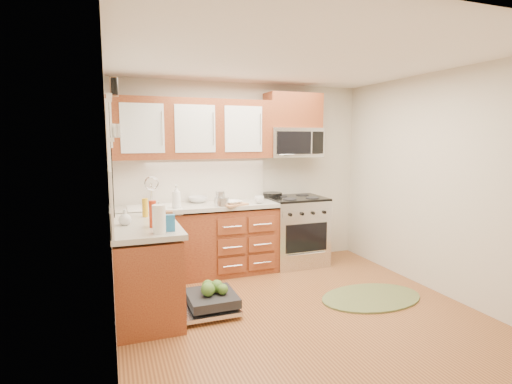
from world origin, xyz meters
name	(u,v)px	position (x,y,z in m)	size (l,w,h in m)	color
floor	(297,311)	(0.00, 0.00, 0.00)	(3.50, 3.50, 0.00)	brown
ceiling	(301,59)	(0.00, 0.00, 2.50)	(3.50, 3.50, 0.00)	white
wall_back	(242,175)	(0.00, 1.75, 1.25)	(3.50, 0.04, 2.50)	beige
wall_front	(435,228)	(0.00, -1.75, 1.25)	(3.50, 0.04, 2.50)	beige
wall_left	(110,200)	(-1.75, 0.00, 1.25)	(0.04, 3.50, 2.50)	beige
wall_right	(437,183)	(1.75, 0.00, 1.25)	(0.04, 3.50, 2.50)	beige
base_cabinet_back	(197,243)	(-0.73, 1.45, 0.42)	(2.05, 0.60, 0.85)	#5C1C14
base_cabinet_left	(145,272)	(-1.45, 0.52, 0.42)	(0.60, 1.25, 0.85)	#5C1C14
countertop_back	(196,207)	(-0.72, 1.44, 0.90)	(2.07, 0.64, 0.05)	#9E9A90
countertop_left	(144,226)	(-1.44, 0.53, 0.90)	(0.64, 1.27, 0.05)	#9E9A90
backsplash_back	(191,180)	(-0.73, 1.74, 1.21)	(2.05, 0.02, 0.57)	silver
backsplash_left	(111,196)	(-1.74, 0.52, 1.21)	(0.02, 1.25, 0.57)	silver
upper_cabinets	(192,129)	(-0.73, 1.57, 1.88)	(2.05, 0.35, 0.75)	#5C1C14
cabinet_over_mw	(293,111)	(0.68, 1.57, 2.13)	(0.76, 0.35, 0.47)	#5C1C14
range	(296,231)	(0.68, 1.43, 0.47)	(0.76, 0.64, 0.95)	silver
microwave	(293,143)	(0.68, 1.55, 1.70)	(0.76, 0.38, 0.40)	silver
sink	(154,217)	(-1.25, 1.42, 0.80)	(0.62, 0.50, 0.26)	white
dishwasher	(208,303)	(-0.86, 0.30, 0.10)	(0.70, 0.60, 0.20)	silver
window	(109,161)	(-1.74, 0.50, 1.55)	(0.03, 1.05, 1.05)	white
window_blind	(110,125)	(-1.71, 0.50, 1.88)	(0.02, 0.96, 0.40)	white
shelf_upper	(109,98)	(-1.72, -0.35, 2.05)	(0.04, 0.40, 0.03)	white
shelf_lower	(111,140)	(-1.72, -0.35, 1.75)	(0.04, 0.40, 0.03)	white
rug	(371,297)	(0.92, 0.01, 0.01)	(1.17, 0.76, 0.02)	#616439
skillet	(272,194)	(0.40, 1.62, 0.98)	(0.27, 0.27, 0.05)	black
stock_pot	(222,202)	(-0.45, 1.22, 0.98)	(0.18, 0.18, 0.11)	silver
cutting_board	(234,204)	(-0.29, 1.22, 0.94)	(0.31, 0.20, 0.02)	tan
canister	(220,199)	(-0.46, 1.26, 1.02)	(0.11, 0.11, 0.18)	silver
paper_towel_roll	(159,219)	(-1.35, 0.04, 1.05)	(0.12, 0.12, 0.25)	white
mustard_bottle	(145,208)	(-1.40, 0.85, 1.02)	(0.06, 0.06, 0.20)	gold
red_bottle	(153,214)	(-1.38, 0.30, 1.05)	(0.07, 0.07, 0.26)	red
wooden_box	(166,218)	(-1.25, 0.35, 0.99)	(0.14, 0.10, 0.14)	brown
blue_carton	(170,223)	(-1.25, 0.09, 1.00)	(0.09, 0.06, 0.15)	#236BA6
bowl_a	(232,203)	(-0.30, 1.25, 0.95)	(0.23, 0.23, 0.06)	#999999
bowl_b	(198,199)	(-0.66, 1.60, 0.96)	(0.25, 0.25, 0.08)	#999999
cup	(259,200)	(0.06, 1.25, 0.97)	(0.12, 0.12, 0.10)	#999999
soap_bottle_a	(176,197)	(-1.00, 1.25, 1.07)	(0.11, 0.11, 0.28)	#999999
soap_bottle_b	(159,211)	(-1.28, 0.63, 1.02)	(0.09, 0.09, 0.19)	#999999
soap_bottle_c	(125,217)	(-1.62, 0.49, 1.00)	(0.12, 0.12, 0.16)	#999999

